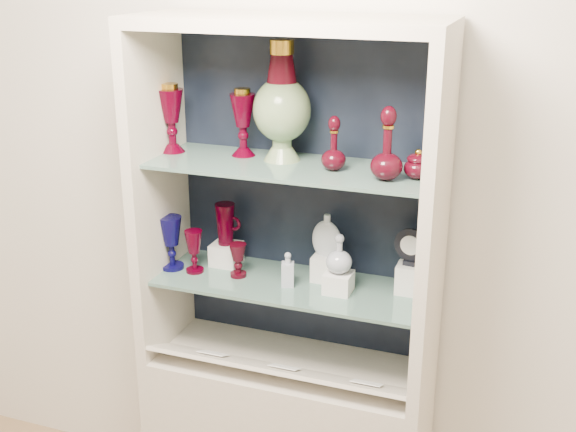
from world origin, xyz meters
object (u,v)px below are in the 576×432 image
(ruby_pitcher, at_px, (225,224))
(clear_round_decanter, at_px, (339,255))
(ruby_decanter_b, at_px, (334,142))
(cobalt_goblet, at_px, (171,243))
(flat_flask, at_px, (327,235))
(lidded_bowl, at_px, (418,164))
(cameo_medallion, at_px, (411,246))
(ruby_goblet_tall, at_px, (194,251))
(pedestal_lamp_right, at_px, (243,122))
(enamel_urn, at_px, (282,101))
(clear_square_bottle, at_px, (288,269))
(pedestal_lamp_left, at_px, (171,118))
(ruby_decanter_a, at_px, (388,139))
(ruby_goblet_small, at_px, (238,260))

(ruby_pitcher, bearing_deg, clear_round_decanter, -4.89)
(ruby_decanter_b, height_order, cobalt_goblet, ruby_decanter_b)
(cobalt_goblet, xyz_separation_m, flat_flask, (0.55, 0.09, 0.07))
(lidded_bowl, relative_size, cameo_medallion, 0.73)
(ruby_goblet_tall, relative_size, cameo_medallion, 1.19)
(pedestal_lamp_right, relative_size, lidded_bowl, 2.40)
(enamel_urn, height_order, clear_square_bottle, enamel_urn)
(pedestal_lamp_right, xyz_separation_m, ruby_decanter_b, (0.34, -0.07, -0.02))
(lidded_bowl, bearing_deg, cameo_medallion, 103.28)
(pedestal_lamp_left, bearing_deg, flat_flask, 4.42)
(ruby_decanter_a, height_order, flat_flask, ruby_decanter_a)
(pedestal_lamp_right, distance_m, ruby_goblet_small, 0.48)
(lidded_bowl, bearing_deg, clear_square_bottle, -178.14)
(enamel_urn, relative_size, cameo_medallion, 3.00)
(ruby_goblet_tall, distance_m, clear_round_decanter, 0.53)
(ruby_decanter_a, distance_m, cobalt_goblet, 0.89)
(flat_flask, bearing_deg, ruby_goblet_tall, -157.08)
(clear_square_bottle, height_order, flat_flask, flat_flask)
(enamel_urn, xyz_separation_m, ruby_goblet_tall, (-0.30, -0.08, -0.54))
(pedestal_lamp_left, bearing_deg, clear_square_bottle, -6.49)
(ruby_goblet_tall, distance_m, cameo_medallion, 0.76)
(ruby_pitcher, bearing_deg, ruby_goblet_small, -39.00)
(ruby_goblet_tall, relative_size, clear_round_decanter, 1.19)
(ruby_decanter_b, xyz_separation_m, cameo_medallion, (0.25, 0.07, -0.35))
(flat_flask, bearing_deg, clear_round_decanter, -38.95)
(cameo_medallion, bearing_deg, clear_square_bottle, -160.42)
(flat_flask, relative_size, cameo_medallion, 1.19)
(ruby_decanter_a, distance_m, clear_round_decanter, 0.44)
(enamel_urn, distance_m, ruby_pitcher, 0.51)
(pedestal_lamp_left, xyz_separation_m, ruby_pitcher, (0.17, 0.05, -0.38))
(lidded_bowl, bearing_deg, enamel_urn, 172.13)
(ruby_pitcher, relative_size, clear_round_decanter, 1.16)
(clear_round_decanter, bearing_deg, pedestal_lamp_right, 168.36)
(ruby_goblet_small, bearing_deg, clear_square_bottle, -4.51)
(clear_square_bottle, bearing_deg, pedestal_lamp_right, 155.50)
(cobalt_goblet, bearing_deg, cameo_medallion, 6.03)
(pedestal_lamp_left, relative_size, enamel_urn, 0.60)
(ruby_goblet_tall, distance_m, clear_square_bottle, 0.35)
(pedestal_lamp_right, xyz_separation_m, cobalt_goblet, (-0.25, -0.09, -0.44))
(clear_round_decanter, bearing_deg, cameo_medallion, 19.22)
(ruby_decanter_b, xyz_separation_m, clear_square_bottle, (-0.15, -0.02, -0.45))
(pedestal_lamp_left, distance_m, cobalt_goblet, 0.44)
(lidded_bowl, bearing_deg, pedestal_lamp_right, 173.03)
(pedestal_lamp_left, distance_m, clear_round_decanter, 0.74)
(enamel_urn, height_order, ruby_pitcher, enamel_urn)
(cobalt_goblet, bearing_deg, ruby_decanter_a, -2.25)
(pedestal_lamp_left, bearing_deg, ruby_goblet_small, -7.98)
(lidded_bowl, distance_m, ruby_pitcher, 0.76)
(cameo_medallion, bearing_deg, ruby_pitcher, -173.88)
(ruby_pitcher, xyz_separation_m, flat_flask, (0.38, -0.01, 0.01))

